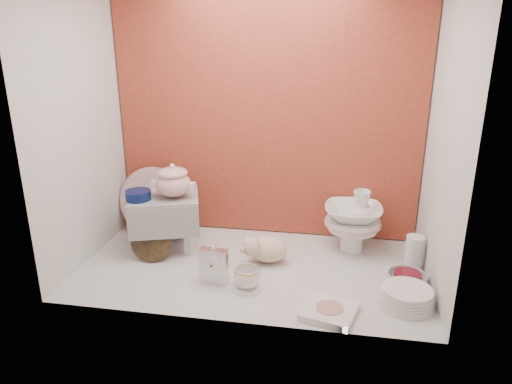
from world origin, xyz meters
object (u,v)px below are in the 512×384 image
Objects in this scene: blue_white_vase at (170,216)px; crystal_bowl at (407,279)px; step_stool at (165,222)px; porcelain_tower at (353,220)px; floral_platter at (153,201)px; soup_tureen at (173,181)px; mantel_clock at (214,264)px; plush_pig at (268,249)px; dinner_plate_stack at (407,297)px; gold_rim_teacup at (247,278)px.

crystal_bowl is at bearing -14.42° from blue_white_vase.
porcelain_tower is (1.05, 0.15, 0.02)m from step_stool.
floral_platter is 1.54m from crystal_bowl.
soup_tureen is 0.55m from mantel_clock.
plush_pig is (0.76, -0.28, -0.13)m from floral_platter.
floral_platter is 2.05× the size of mantel_clock.
dinner_plate_stack is at bearing 1.62° from mantel_clock.
plush_pig is at bearing 53.57° from mantel_clock.
step_stool reaches higher than plush_pig.
dinner_plate_stack is (1.29, -0.39, -0.12)m from step_stool.
soup_tureen is 1.03m from porcelain_tower.
soup_tureen is at bearing -170.13° from porcelain_tower.
soup_tureen is at bearing -32.93° from step_stool.
blue_white_vase is 1.02× the size of plush_pig.
dinner_plate_stack is (1.32, -0.54, -0.09)m from blue_white_vase.
floral_platter reaches higher than blue_white_vase.
gold_rim_teacup is 0.75m from dinner_plate_stack.
soup_tureen is 0.56× the size of floral_platter.
gold_rim_teacup is (0.57, -0.52, -0.08)m from blue_white_vase.
step_stool reaches higher than gold_rim_teacup.
porcelain_tower is at bearing 127.44° from crystal_bowl.
step_stool is 1.42× the size of plush_pig.
plush_pig is 0.73m from crystal_bowl.
soup_tureen is 1.32m from crystal_bowl.
crystal_bowl is at bearing -52.56° from porcelain_tower.
crystal_bowl is 0.53× the size of porcelain_tower.
mantel_clock is (0.40, -0.49, -0.04)m from blue_white_vase.
gold_rim_teacup is at bearing -167.55° from crystal_bowl.
mantel_clock is 1.07× the size of crystal_bowl.
blue_white_vase reaches higher than mantel_clock.
step_stool is 1.06m from porcelain_tower.
step_stool is at bearing 157.88° from plush_pig.
gold_rim_teacup is 0.35× the size of porcelain_tower.
floral_platter is at bearing 135.20° from soup_tureen.
step_stool is 0.25m from floral_platter.
plush_pig is 0.51m from porcelain_tower.
plush_pig is at bearing 155.57° from dinner_plate_stack.
gold_rim_teacup is 0.80m from crystal_bowl.
blue_white_vase is 1.10× the size of dinner_plate_stack.
porcelain_tower reaches higher than mantel_clock.
mantel_clock is 1.62× the size of gold_rim_teacup.
step_stool is 1.34m from crystal_bowl.
step_stool is 0.61m from plush_pig.
crystal_bowl is at bearing 13.30° from mantel_clock.
soup_tureen is 0.85× the size of blue_white_vase.
soup_tureen reaches higher than mantel_clock.
gold_rim_teacup reaches higher than crystal_bowl.
mantel_clock is at bearing -143.77° from porcelain_tower.
soup_tureen is at bearing 137.79° from mantel_clock.
step_stool is 1.52× the size of dinner_plate_stack.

